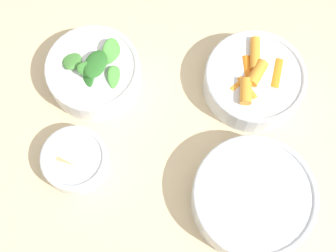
{
  "coord_description": "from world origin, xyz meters",
  "views": [
    {
      "loc": [
        0.17,
        0.01,
        1.55
      ],
      "look_at": [
        -0.09,
        -0.04,
        0.8
      ],
      "focal_mm": 50.0,
      "sensor_mm": 36.0,
      "label": 1
    }
  ],
  "objects_px": {
    "bowl_beans_hotdog": "(252,201)",
    "bowl_cookies": "(75,160)",
    "bowl_carrots": "(254,80)",
    "bowl_greens": "(94,72)"
  },
  "relations": [
    {
      "from": "bowl_carrots",
      "to": "bowl_cookies",
      "type": "bearing_deg",
      "value": -52.14
    },
    {
      "from": "bowl_cookies",
      "to": "bowl_greens",
      "type": "bearing_deg",
      "value": -176.06
    },
    {
      "from": "bowl_greens",
      "to": "bowl_beans_hotdog",
      "type": "distance_m",
      "value": 0.35
    },
    {
      "from": "bowl_beans_hotdog",
      "to": "bowl_carrots",
      "type": "bearing_deg",
      "value": -171.6
    },
    {
      "from": "bowl_greens",
      "to": "bowl_cookies",
      "type": "distance_m",
      "value": 0.16
    },
    {
      "from": "bowl_beans_hotdog",
      "to": "bowl_cookies",
      "type": "bearing_deg",
      "value": -90.75
    },
    {
      "from": "bowl_carrots",
      "to": "bowl_beans_hotdog",
      "type": "distance_m",
      "value": 0.21
    },
    {
      "from": "bowl_carrots",
      "to": "bowl_beans_hotdog",
      "type": "bearing_deg",
      "value": 8.4
    },
    {
      "from": "bowl_beans_hotdog",
      "to": "bowl_cookies",
      "type": "distance_m",
      "value": 0.3
    },
    {
      "from": "bowl_carrots",
      "to": "bowl_cookies",
      "type": "xyz_separation_m",
      "value": [
        0.21,
        -0.27,
        -0.01
      ]
    }
  ]
}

